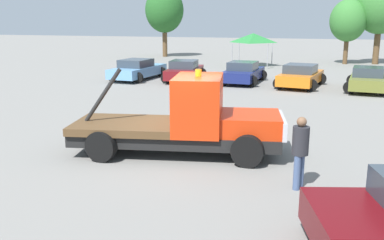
{
  "coord_description": "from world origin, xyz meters",
  "views": [
    {
      "loc": [
        4.1,
        -11.44,
        3.89
      ],
      "look_at": [
        0.5,
        0.0,
        1.05
      ],
      "focal_mm": 40.0,
      "sensor_mm": 36.0,
      "label": 1
    }
  ],
  "objects": [
    {
      "name": "parked_car_orange",
      "position": [
        2.69,
        14.26,
        0.65
      ],
      "size": [
        2.91,
        4.55,
        1.34
      ],
      "rotation": [
        0.0,
        0.0,
        1.42
      ],
      "color": "orange",
      "rests_on": "ground"
    },
    {
      "name": "person_near_truck",
      "position": [
        3.65,
        -1.69,
        1.0
      ],
      "size": [
        0.38,
        0.38,
        1.73
      ],
      "rotation": [
        0.0,
        0.0,
        5.92
      ],
      "color": "#475B84",
      "rests_on": "ground"
    },
    {
      "name": "canopy_tent_green",
      "position": [
        -1.92,
        24.72,
        2.36
      ],
      "size": [
        2.97,
        2.97,
        2.75
      ],
      "color": "#9E9EA3",
      "rests_on": "ground"
    },
    {
      "name": "tow_truck",
      "position": [
        0.38,
        0.07,
        0.97
      ],
      "size": [
        6.39,
        3.12,
        2.51
      ],
      "rotation": [
        0.0,
        0.0,
        0.19
      ],
      "color": "black",
      "rests_on": "ground"
    },
    {
      "name": "ground_plane",
      "position": [
        0.0,
        0.0,
        0.0
      ],
      "size": [
        160.0,
        160.0,
        0.0
      ],
      "primitive_type": "plane",
      "color": "gray"
    },
    {
      "name": "tree_center",
      "position": [
        8.17,
        29.72,
        4.99
      ],
      "size": [
        4.16,
        4.16,
        7.43
      ],
      "color": "brown",
      "rests_on": "ground"
    },
    {
      "name": "parked_car_navy",
      "position": [
        -0.82,
        14.84,
        0.65
      ],
      "size": [
        2.54,
        4.49,
        1.34
      ],
      "rotation": [
        0.0,
        0.0,
        1.53
      ],
      "color": "navy",
      "rests_on": "ground"
    },
    {
      "name": "parked_car_olive",
      "position": [
        6.31,
        13.92,
        0.65
      ],
      "size": [
        2.62,
        4.56,
        1.34
      ],
      "rotation": [
        0.0,
        0.0,
        1.48
      ],
      "color": "olive",
      "rests_on": "ground"
    },
    {
      "name": "tree_right",
      "position": [
        -12.4,
        31.42,
        4.78
      ],
      "size": [
        3.99,
        3.99,
        7.13
      ],
      "color": "brown",
      "rests_on": "ground"
    },
    {
      "name": "parked_car_skyblue",
      "position": [
        -7.8,
        14.37,
        0.65
      ],
      "size": [
        2.73,
        5.03,
        1.34
      ],
      "rotation": [
        0.0,
        0.0,
        1.49
      ],
      "color": "#669ED1",
      "rests_on": "ground"
    },
    {
      "name": "tree_left",
      "position": [
        5.61,
        28.99,
        3.75
      ],
      "size": [
        3.13,
        3.13,
        5.59
      ],
      "color": "brown",
      "rests_on": "ground"
    },
    {
      "name": "parked_car_maroon",
      "position": [
        -4.62,
        14.65,
        0.65
      ],
      "size": [
        2.71,
        4.45,
        1.34
      ],
      "rotation": [
        0.0,
        0.0,
        1.69
      ],
      "color": "maroon",
      "rests_on": "ground"
    }
  ]
}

